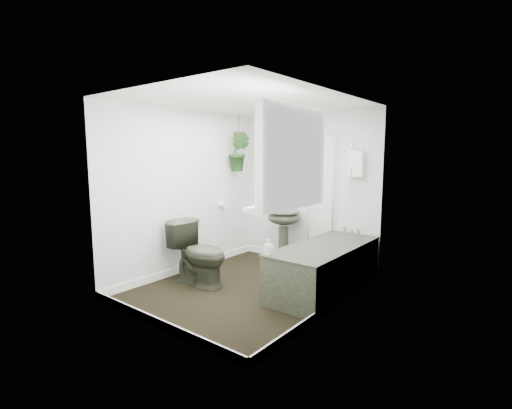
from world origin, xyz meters
The scene contains 22 objects.
floor centered at (0.00, 0.00, -0.01)m, with size 2.30×2.80×0.02m, color black.
ceiling centered at (0.00, 0.00, 2.31)m, with size 2.30×2.80×0.02m, color white.
wall_back centered at (0.00, 1.41, 1.15)m, with size 2.30×0.02×2.30m, color silver.
wall_front centered at (0.00, -1.41, 1.15)m, with size 2.30×0.02×2.30m, color silver.
wall_left centered at (-1.16, 0.00, 1.15)m, with size 0.02×2.80×2.30m, color silver.
wall_right centered at (1.16, 0.00, 1.15)m, with size 0.02×2.80×2.30m, color silver.
skirting centered at (0.00, 0.00, 0.05)m, with size 2.30×2.80×0.10m, color white.
bathtub centered at (0.80, 0.50, 0.29)m, with size 0.72×1.72×0.58m, color #2F3225, non-canonical shape.
bath_screen centered at (0.47, 0.99, 1.28)m, with size 0.04×0.72×1.40m, color silver, non-canonical shape.
shower_box centered at (0.80, 1.34, 1.55)m, with size 0.20×0.10×0.35m, color white.
oval_mirror centered at (-0.22, 1.37, 1.50)m, with size 0.46×0.03×0.62m, color #C5B88C.
wall_sconce centered at (-0.62, 1.36, 1.40)m, with size 0.04×0.04×0.22m, color black.
toilet_roll_holder centered at (-1.10, 0.70, 0.90)m, with size 0.11×0.11×0.11m, color white.
window_recess centered at (1.09, -0.70, 1.65)m, with size 0.08×1.00×0.90m, color white.
window_sill centered at (1.02, -0.70, 1.23)m, with size 0.18×1.00×0.04m, color white.
window_blinds centered at (1.04, -0.70, 1.65)m, with size 0.01×0.86×0.76m, color white.
toilet centered at (-0.60, -0.28, 0.41)m, with size 0.46×0.81×0.82m, color #2F3225.
pedestal_sink centered at (-0.22, 1.10, 0.42)m, with size 0.49×0.42×0.84m, color #2F3225, non-canonical shape.
sill_plant centered at (0.99, -0.40, 1.38)m, with size 0.24×0.21×0.27m, color black.
hanging_plant centered at (-0.97, 0.95, 1.71)m, with size 0.33×0.27×0.60m, color black.
soap_bottle centered at (0.51, -0.28, 0.67)m, with size 0.08×0.08×0.17m, color black.
hanging_pot centered at (-0.97, 0.95, 1.96)m, with size 0.16×0.16×0.12m, color #3E3122.
Camera 1 is at (2.86, -3.48, 1.69)m, focal length 26.00 mm.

